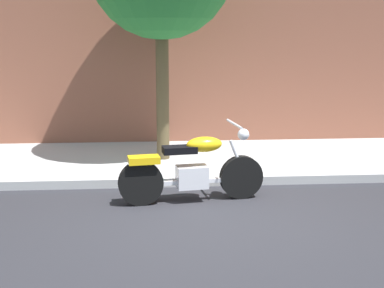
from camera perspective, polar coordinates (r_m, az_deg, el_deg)
name	(u,v)px	position (r m, az deg, el deg)	size (l,w,h in m)	color
ground_plane	(211,217)	(7.34, 1.99, -7.64)	(60.00, 60.00, 0.00)	#28282D
sidewalk	(194,161)	(10.05, 0.23, -1.74)	(25.96, 2.87, 0.14)	#B2B2B2
motorcycle	(192,171)	(7.84, -0.02, -2.79)	(2.12, 0.70, 1.14)	black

